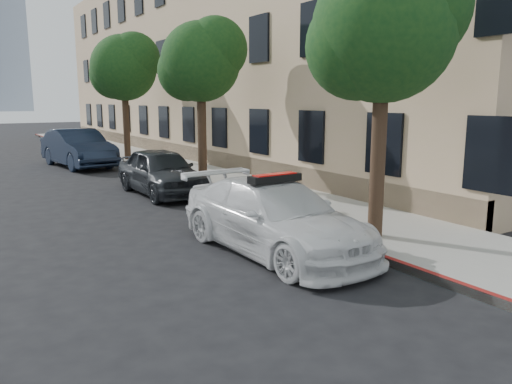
{
  "coord_description": "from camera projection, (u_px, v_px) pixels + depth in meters",
  "views": [
    {
      "loc": [
        -4.51,
        -9.14,
        2.93
      ],
      "look_at": [
        1.03,
        -0.36,
        1.0
      ],
      "focal_mm": 35.0,
      "sensor_mm": 36.0,
      "label": 1
    }
  ],
  "objects": [
    {
      "name": "curb_strip",
      "position": [
        139.0,
        172.0,
        19.88
      ],
      "size": [
        0.12,
        50.0,
        0.15
      ],
      "primitive_type": "cube",
      "color": "maroon",
      "rests_on": "ground"
    },
    {
      "name": "tree_far",
      "position": [
        124.0,
        67.0,
        22.86
      ],
      "size": [
        3.1,
        3.0,
        5.81
      ],
      "color": "black",
      "rests_on": "sidewalk"
    },
    {
      "name": "building",
      "position": [
        232.0,
        60.0,
        26.88
      ],
      "size": [
        8.0,
        36.0,
        10.0
      ],
      "primitive_type": "cube",
      "color": "tan",
      "rests_on": "ground"
    },
    {
      "name": "tree_mid",
      "position": [
        202.0,
        61.0,
        16.25
      ],
      "size": [
        2.77,
        2.64,
        5.43
      ],
      "color": "black",
      "rests_on": "sidewalk"
    },
    {
      "name": "sidewalk",
      "position": [
        175.0,
        169.0,
        20.69
      ],
      "size": [
        3.2,
        50.0,
        0.15
      ],
      "primitive_type": "cube",
      "color": "gray",
      "rests_on": "ground"
    },
    {
      "name": "tree_near",
      "position": [
        385.0,
        28.0,
        9.58
      ],
      "size": [
        2.92,
        2.82,
        5.62
      ],
      "color": "black",
      "rests_on": "sidewalk"
    },
    {
      "name": "traffic_cone",
      "position": [
        292.0,
        194.0,
        13.07
      ],
      "size": [
        0.44,
        0.44,
        0.67
      ],
      "rotation": [
        0.0,
        0.0,
        -0.32
      ],
      "color": "black",
      "rests_on": "sidewalk"
    },
    {
      "name": "parked_car_mid",
      "position": [
        161.0,
        171.0,
        15.52
      ],
      "size": [
        1.73,
        4.26,
        1.45
      ],
      "primitive_type": "imported",
      "rotation": [
        0.0,
        0.0,
        0.01
      ],
      "color": "black",
      "rests_on": "ground"
    },
    {
      "name": "police_car",
      "position": [
        275.0,
        217.0,
        9.65
      ],
      "size": [
        2.16,
        4.87,
        1.54
      ],
      "rotation": [
        0.0,
        0.0,
        0.05
      ],
      "color": "silver",
      "rests_on": "ground"
    },
    {
      "name": "fire_hydrant",
      "position": [
        284.0,
        190.0,
        13.03
      ],
      "size": [
        0.38,
        0.35,
        0.9
      ],
      "rotation": [
        0.0,
        0.0,
        -0.11
      ],
      "color": "white",
      "rests_on": "sidewalk"
    },
    {
      "name": "parked_car_far",
      "position": [
        78.0,
        148.0,
        21.85
      ],
      "size": [
        2.37,
        5.2,
        1.65
      ],
      "primitive_type": "imported",
      "rotation": [
        0.0,
        0.0,
        0.13
      ],
      "color": "black",
      "rests_on": "ground"
    },
    {
      "name": "ground",
      "position": [
        206.0,
        241.0,
        10.5
      ],
      "size": [
        120.0,
        120.0,
        0.0
      ],
      "primitive_type": "plane",
      "color": "black",
      "rests_on": "ground"
    }
  ]
}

